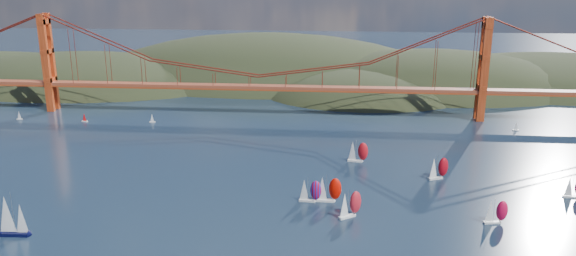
# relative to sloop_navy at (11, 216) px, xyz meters

# --- Properties ---
(headlands) EXTENTS (725.00, 225.00, 96.00)m
(headlands) POSITION_rel_sloop_navy_xyz_m (100.67, 250.36, -18.89)
(headlands) COLOR black
(headlands) RESTS_ON ground
(bridge) EXTENTS (552.00, 12.00, 55.00)m
(bridge) POSITION_rel_sloop_navy_xyz_m (53.97, 152.07, 25.80)
(bridge) COLOR brown
(bridge) RESTS_ON ground
(sloop_navy) EXTENTS (9.45, 5.45, 14.58)m
(sloop_navy) POSITION_rel_sloop_navy_xyz_m (0.00, 0.00, 0.00)
(sloop_navy) COLOR black
(sloop_navy) RESTS_ON ground
(racer_0) EXTENTS (8.83, 3.60, 10.16)m
(racer_0) POSITION_rel_sloop_navy_xyz_m (96.68, 34.67, -1.63)
(racer_0) COLOR silver
(racer_0) RESTS_ON ground
(racer_1) EXTENTS (8.54, 7.25, 9.88)m
(racer_1) POSITION_rel_sloop_navy_xyz_m (104.02, 22.64, -1.77)
(racer_1) COLOR white
(racer_1) RESTS_ON ground
(racer_2) EXTENTS (7.82, 3.96, 8.79)m
(racer_2) POSITION_rel_sloop_navy_xyz_m (150.94, 22.11, -2.28)
(racer_2) COLOR silver
(racer_2) RESTS_ON ground
(racer_3) EXTENTS (8.61, 6.01, 9.65)m
(racer_3) POSITION_rel_sloop_navy_xyz_m (138.99, 60.66, -1.88)
(racer_3) COLOR silver
(racer_3) RESTS_ON ground
(racer_4) EXTENTS (7.40, 2.99, 8.54)m
(racer_4) POSITION_rel_sloop_navy_xyz_m (184.59, 46.13, -2.40)
(racer_4) COLOR white
(racer_4) RESTS_ON ground
(racer_5) EXTENTS (8.76, 4.24, 9.87)m
(racer_5) POSITION_rel_sloop_navy_xyz_m (108.17, 77.86, -1.77)
(racer_5) COLOR white
(racer_5) RESTS_ON ground
(racer_rwb) EXTENTS (8.07, 3.53, 9.16)m
(racer_rwb) POSITION_rel_sloop_navy_xyz_m (90.15, 33.99, -2.11)
(racer_rwb) COLOR silver
(racer_rwb) RESTS_ON ground
(distant_boat_1) EXTENTS (3.00, 2.00, 4.70)m
(distant_boat_1) POSITION_rel_sloop_navy_xyz_m (-72.60, 130.17, -4.03)
(distant_boat_1) COLOR silver
(distant_boat_1) RESTS_ON ground
(distant_boat_2) EXTENTS (3.00, 2.00, 4.70)m
(distant_boat_2) POSITION_rel_sloop_navy_xyz_m (-35.46, 129.06, -4.03)
(distant_boat_2) COLOR silver
(distant_boat_2) RESTS_ON ground
(distant_boat_3) EXTENTS (3.00, 2.00, 4.70)m
(distant_boat_3) POSITION_rel_sloop_navy_xyz_m (1.16, 130.77, -4.03)
(distant_boat_3) COLOR silver
(distant_boat_3) RESTS_ON ground
(distant_boat_4) EXTENTS (3.00, 2.00, 4.70)m
(distant_boat_4) POSITION_rel_sloop_navy_xyz_m (189.65, 132.18, -4.03)
(distant_boat_4) COLOR silver
(distant_boat_4) RESTS_ON ground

